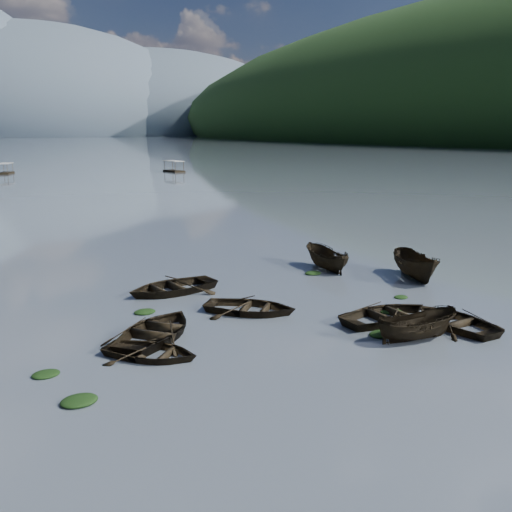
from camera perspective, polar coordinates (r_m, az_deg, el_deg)
ground_plane at (r=22.60m, az=15.95°, el=-10.71°), size 2400.00×2400.00×0.00m
haze_mtn_c at (r=927.21m, az=-21.34°, el=11.19°), size 520.00×520.00×260.00m
haze_mtn_d at (r=973.68m, az=-10.64°, el=11.84°), size 520.00×520.00×220.00m
rowboat_0 at (r=23.08m, az=-10.46°, el=-9.92°), size 4.69×4.78×0.81m
rowboat_1 at (r=25.07m, az=-9.84°, el=-8.04°), size 6.13×5.98×1.04m
rowboat_2 at (r=25.43m, az=15.69°, el=-8.04°), size 4.03×2.10×1.48m
rowboat_3 at (r=27.65m, az=19.18°, el=-6.60°), size 3.36×4.58×0.92m
rowboat_4 at (r=27.47m, az=12.98°, el=-6.33°), size 4.78×3.42×0.99m
rowboat_5 at (r=35.47m, az=15.63°, el=-2.18°), size 3.55×5.15×1.86m
rowboat_6 at (r=27.93m, az=-0.59°, el=-5.68°), size 5.46×5.47×0.93m
rowboat_7 at (r=31.63m, az=-8.38°, el=-3.62°), size 5.35×4.04×1.05m
rowboat_8 at (r=36.68m, az=6.98°, el=-1.32°), size 2.06×4.38×1.63m
weed_clump_0 at (r=20.10m, az=-17.25°, el=-13.84°), size 1.22×1.00×0.27m
weed_clump_1 at (r=25.55m, az=12.39°, el=-7.76°), size 1.11×0.88×0.24m
weed_clump_2 at (r=26.51m, az=14.47°, el=-7.11°), size 1.02×0.82×0.22m
weed_clump_3 at (r=31.29m, az=14.29°, el=-4.06°), size 0.78×0.66×0.17m
weed_clump_4 at (r=28.85m, az=13.24°, el=-5.43°), size 1.29×1.03×0.27m
weed_clump_5 at (r=22.50m, az=-20.26°, el=-11.14°), size 1.01×0.81×0.21m
weed_clump_6 at (r=28.42m, az=-11.06°, el=-5.60°), size 1.06×0.89×0.22m
weed_clump_7 at (r=35.38m, az=5.71°, el=-1.81°), size 1.07×0.85×0.23m
pontoon_centre at (r=125.56m, az=-23.73°, el=7.53°), size 3.93×5.74×2.03m
pontoon_right at (r=121.92m, az=-8.19°, el=8.33°), size 2.82×5.93×2.21m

